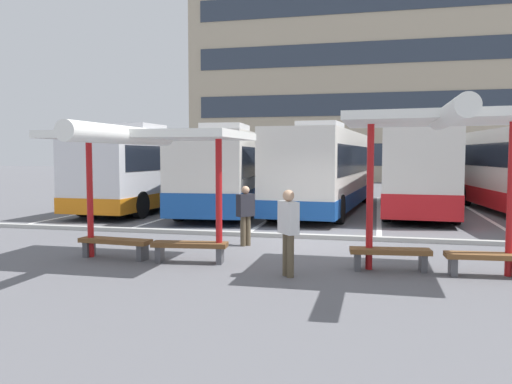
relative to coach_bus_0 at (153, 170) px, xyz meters
name	(u,v)px	position (x,y,z in m)	size (l,w,h in m)	color
ground_plane	(305,243)	(7.68, -7.45, -1.69)	(160.00, 160.00, 0.00)	slate
terminal_building	(359,88)	(7.72, 29.40, 6.89)	(30.09, 10.66, 19.85)	tan
coach_bus_0	(153,170)	(0.00, 0.00, 0.00)	(2.89, 10.27, 3.58)	silver
coach_bus_1	(232,172)	(3.64, -0.26, -0.07)	(3.38, 10.42, 3.52)	silver
coach_bus_2	(327,170)	(7.44, 0.86, 0.00)	(3.54, 11.73, 3.60)	silver
coach_bus_3	(420,169)	(11.26, 1.79, 0.03)	(3.24, 11.91, 3.71)	silver
lane_stripe_0	(123,205)	(-1.93, 0.85, -1.68)	(0.16, 14.00, 0.01)	white
lane_stripe_1	(201,207)	(1.91, 0.85, -1.68)	(0.16, 14.00, 0.01)	white
lane_stripe_2	(287,209)	(5.75, 0.85, -1.68)	(0.16, 14.00, 0.01)	white
lane_stripe_3	(379,211)	(9.60, 0.85, -1.68)	(0.16, 14.00, 0.01)	white
lane_stripe_4	(479,214)	(13.44, 0.85, -1.68)	(0.16, 14.00, 0.01)	white
waiting_shelter_0	(146,138)	(4.69, -10.63, 1.00)	(4.07, 4.63, 2.90)	red
bench_0	(115,244)	(3.79, -10.41, -1.35)	(1.73, 0.57, 0.45)	brown
bench_1	(190,247)	(5.59, -10.47, -1.35)	(1.67, 0.60, 0.45)	brown
waiting_shelter_1	(442,122)	(10.69, -10.50, 1.27)	(3.63, 4.75, 3.19)	red
bench_2	(390,254)	(9.79, -10.27, -1.36)	(1.63, 0.59, 0.45)	brown
bench_3	(487,259)	(11.59, -10.37, -1.36)	(1.57, 0.53, 0.45)	brown
platform_kerb	(309,236)	(7.68, -6.64, -1.63)	(44.00, 0.24, 0.12)	#ADADA8
waiting_passenger_0	(288,227)	(7.88, -11.23, -0.72)	(0.47, 0.52, 1.67)	brown
waiting_passenger_1	(245,212)	(6.24, -8.17, -0.82)	(0.45, 0.48, 1.54)	brown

